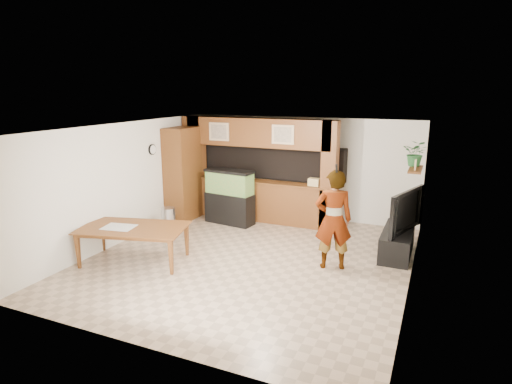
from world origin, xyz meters
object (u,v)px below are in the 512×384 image
at_px(aquarium, 230,197).
at_px(person, 333,220).
at_px(television, 400,210).
at_px(dining_table, 133,245).
at_px(pantry_cabinet, 183,174).

bearing_deg(aquarium, person, -22.14).
xyz_separation_m(television, dining_table, (-4.65, -2.50, -0.59)).
relative_size(pantry_cabinet, dining_table, 1.17).
height_order(pantry_cabinet, dining_table, pantry_cabinet).
xyz_separation_m(pantry_cabinet, aquarium, (1.28, 0.10, -0.51)).
relative_size(pantry_cabinet, television, 1.61).
distance_m(aquarium, dining_table, 3.05).
relative_size(television, dining_table, 0.73).
bearing_deg(dining_table, television, 13.42).
height_order(aquarium, person, person).
distance_m(pantry_cabinet, aquarium, 1.38).
bearing_deg(pantry_cabinet, television, -4.06).
height_order(aquarium, television, television).
bearing_deg(person, television, -152.19).
xyz_separation_m(aquarium, television, (4.07, -0.48, 0.28)).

